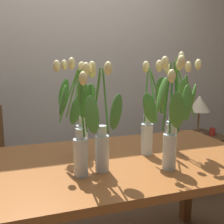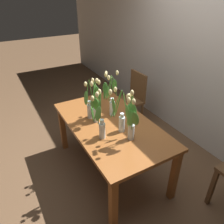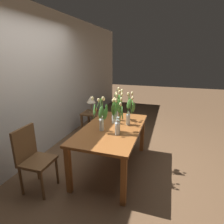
# 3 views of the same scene
# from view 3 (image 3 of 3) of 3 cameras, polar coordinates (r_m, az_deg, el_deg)

# --- Properties ---
(ground_plane) EXTENTS (18.00, 18.00, 0.00)m
(ground_plane) POSITION_cam_3_polar(r_m,az_deg,el_deg) (3.30, 0.03, -16.84)
(ground_plane) COLOR brown
(room_wall_rear) EXTENTS (9.00, 0.10, 2.70)m
(room_wall_rear) POSITION_cam_3_polar(r_m,az_deg,el_deg) (3.52, -23.92, 7.67)
(room_wall_rear) COLOR beige
(room_wall_rear) RESTS_ON ground
(dining_table) EXTENTS (1.60, 0.90, 0.74)m
(dining_table) POSITION_cam_3_polar(r_m,az_deg,el_deg) (2.98, 0.03, -6.47)
(dining_table) COLOR brown
(dining_table) RESTS_ON ground
(tulip_vase_0) EXTENTS (0.22, 0.23, 0.54)m
(tulip_vase_0) POSITION_cam_3_polar(r_m,az_deg,el_deg) (3.07, 1.14, 0.22)
(tulip_vase_0) COLOR silver
(tulip_vase_0) RESTS_ON dining_table
(tulip_vase_1) EXTENTS (0.12, 0.19, 0.53)m
(tulip_vase_1) POSITION_cam_3_polar(r_m,az_deg,el_deg) (2.64, 1.74, -3.29)
(tulip_vase_1) COLOR silver
(tulip_vase_1) RESTS_ON dining_table
(tulip_vase_2) EXTENTS (0.17, 0.13, 0.59)m
(tulip_vase_2) POSITION_cam_3_polar(r_m,az_deg,el_deg) (3.23, 1.96, 1.66)
(tulip_vase_2) COLOR silver
(tulip_vase_2) RESTS_ON dining_table
(tulip_vase_3) EXTENTS (0.18, 0.16, 0.56)m
(tulip_vase_3) POSITION_cam_3_polar(r_m,az_deg,el_deg) (2.99, 5.51, -0.14)
(tulip_vase_3) COLOR silver
(tulip_vase_3) RESTS_ON dining_table
(tulip_vase_4) EXTENTS (0.23, 0.25, 0.55)m
(tulip_vase_4) POSITION_cam_3_polar(r_m,az_deg,el_deg) (2.73, -3.35, -1.51)
(tulip_vase_4) COLOR silver
(tulip_vase_4) RESTS_ON dining_table
(tulip_vase_5) EXTENTS (0.23, 0.18, 0.54)m
(tulip_vase_5) POSITION_cam_3_polar(r_m,az_deg,el_deg) (2.72, 1.65, -2.03)
(tulip_vase_5) COLOR silver
(tulip_vase_5) RESTS_ON dining_table
(dining_chair) EXTENTS (0.41, 0.41, 0.93)m
(dining_chair) POSITION_cam_3_polar(r_m,az_deg,el_deg) (2.81, -23.66, -12.43)
(dining_chair) COLOR brown
(dining_chair) RESTS_ON ground
(side_table) EXTENTS (0.44, 0.44, 0.55)m
(side_table) POSITION_cam_3_polar(r_m,az_deg,el_deg) (4.41, -6.17, -1.55)
(side_table) COLOR brown
(side_table) RESTS_ON ground
(table_lamp) EXTENTS (0.22, 0.22, 0.40)m
(table_lamp) POSITION_cam_3_polar(r_m,az_deg,el_deg) (4.30, -6.58, 3.83)
(table_lamp) COLOR olive
(table_lamp) RESTS_ON side_table
(pillar_candle) EXTENTS (0.06, 0.06, 0.07)m
(pillar_candle) POSITION_cam_3_polar(r_m,az_deg,el_deg) (4.44, -4.92, 0.72)
(pillar_candle) COLOR #B72D23
(pillar_candle) RESTS_ON side_table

